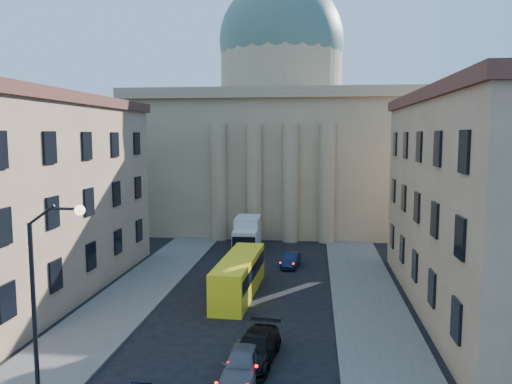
% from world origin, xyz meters
% --- Properties ---
extents(sidewalk_left, '(5.00, 60.00, 0.15)m').
position_xyz_m(sidewalk_left, '(-8.50, 18.00, 0.07)').
color(sidewalk_left, '#55524E').
rests_on(sidewalk_left, ground).
extents(sidewalk_right, '(5.00, 60.00, 0.15)m').
position_xyz_m(sidewalk_right, '(8.50, 18.00, 0.07)').
color(sidewalk_right, '#55524E').
rests_on(sidewalk_right, ground).
extents(church, '(68.02, 28.76, 36.60)m').
position_xyz_m(church, '(0.00, 55.47, 11.88)').
color(church, '#917859').
rests_on(church, ground).
extents(building_left, '(11.60, 26.60, 14.70)m').
position_xyz_m(building_left, '(-17.00, 22.00, 7.42)').
color(building_left, tan).
rests_on(building_left, ground).
extents(building_right, '(11.60, 26.60, 14.70)m').
position_xyz_m(building_right, '(17.00, 22.00, 7.42)').
color(building_right, tan).
rests_on(building_right, ground).
extents(street_lamp, '(2.62, 0.44, 8.83)m').
position_xyz_m(street_lamp, '(-6.97, 8.00, 5.29)').
color(street_lamp, black).
rests_on(street_lamp, ground).
extents(car_right_mid, '(2.67, 5.30, 1.48)m').
position_xyz_m(car_right_mid, '(1.70, 12.85, 0.74)').
color(car_right_mid, black).
rests_on(car_right_mid, ground).
extents(car_right_far, '(1.84, 4.41, 1.49)m').
position_xyz_m(car_right_far, '(1.25, 10.97, 0.75)').
color(car_right_far, '#545359').
rests_on(car_right_far, ground).
extents(car_right_distant, '(1.73, 3.88, 1.24)m').
position_xyz_m(car_right_distant, '(2.62, 31.98, 0.62)').
color(car_right_distant, black).
rests_on(car_right_distant, ground).
extents(city_bus, '(2.74, 10.12, 2.83)m').
position_xyz_m(city_bus, '(-0.80, 23.63, 1.52)').
color(city_bus, yellow).
rests_on(city_bus, ground).
extents(box_truck, '(2.59, 6.18, 3.36)m').
position_xyz_m(box_truck, '(-2.13, 37.71, 1.59)').
color(box_truck, silver).
rests_on(box_truck, ground).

